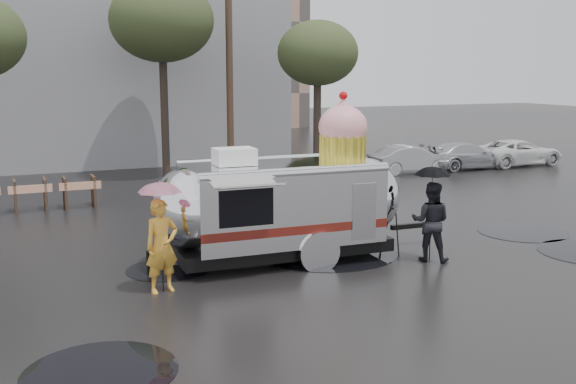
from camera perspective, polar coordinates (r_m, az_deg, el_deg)
name	(u,v)px	position (r m, az deg, el deg)	size (l,w,h in m)	color
ground	(328,276)	(14.72, 3.41, -7.14)	(120.00, 120.00, 0.00)	black
puddles	(355,251)	(16.79, 5.66, -4.95)	(14.46, 11.46, 0.01)	black
grey_building	(41,27)	(36.66, -20.17, 12.95)	(22.00, 12.00, 13.00)	slate
utility_pole	(229,65)	(27.97, -4.98, 10.69)	(1.60, 0.28, 9.00)	#473323
tree_mid	(162,21)	(28.32, -10.65, 14.03)	(4.20, 4.20, 8.03)	#382D26
tree_right	(318,54)	(28.37, 2.52, 11.59)	(3.36, 3.36, 6.42)	#382D26
barricade_row	(30,194)	(22.84, -20.98, -0.19)	(4.30, 0.80, 1.00)	#473323
parked_cars	(444,154)	(30.72, 13.05, 3.13)	(13.20, 1.90, 1.50)	silver
airstream_trailer	(284,201)	(15.71, -0.35, -0.74)	(7.42, 2.87, 3.99)	silver
person_left	(162,246)	(13.69, -10.63, -4.51)	(0.68, 0.46, 1.90)	gold
umbrella_pink	(160,199)	(13.48, -10.77, -0.56)	(1.06, 1.06, 2.27)	pink
person_right	(431,222)	(16.01, 11.99, -2.46)	(0.90, 0.50, 1.87)	black
umbrella_black	(432,180)	(15.83, 12.12, 0.96)	(1.04, 1.04, 2.26)	black
tripod	(387,219)	(16.26, 8.40, -2.25)	(0.58, 0.63, 1.53)	black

